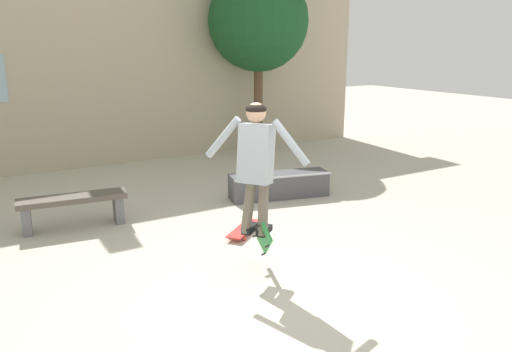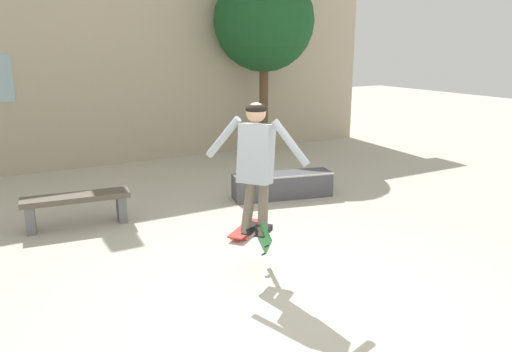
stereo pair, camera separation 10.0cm
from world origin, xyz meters
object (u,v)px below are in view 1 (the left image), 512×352
object	(u,v)px
park_bench	(73,205)
tree_right	(258,21)
skater	(256,158)
skateboard_flipping	(264,239)
skateboard_resting	(244,229)
skate_ledge	(279,185)

from	to	relation	value
park_bench	tree_right	bearing A→B (deg)	38.09
skater	skateboard_flipping	xyz separation A→B (m)	(0.09, -0.02, -0.94)
tree_right	skateboard_flipping	size ratio (longest dim) A/B	5.28
skater	skateboard_resting	bearing A→B (deg)	30.06
park_bench	skater	world-z (taller)	skater
tree_right	park_bench	size ratio (longest dim) A/B	2.78
skater	skateboard_resting	distance (m)	1.89
park_bench	skateboard_flipping	world-z (taller)	skateboard_flipping
skater	park_bench	bearing A→B (deg)	81.66
tree_right	skateboard_resting	bearing A→B (deg)	-122.87
tree_right	skateboard_flipping	world-z (taller)	tree_right
tree_right	park_bench	xyz separation A→B (m)	(-4.84, -2.98, -2.71)
park_bench	skater	distance (m)	3.22
park_bench	skateboard_flipping	size ratio (longest dim) A/B	1.90
tree_right	skate_ledge	xyz separation A→B (m)	(-1.50, -3.23, -2.84)
skateboard_flipping	skateboard_resting	distance (m)	1.40
skateboard_flipping	skate_ledge	bearing A→B (deg)	-10.16
skateboard_resting	skate_ledge	bearing A→B (deg)	2.93
tree_right	skateboard_flipping	distance (m)	7.07
tree_right	skater	distance (m)	6.81
skate_ledge	tree_right	bearing A→B (deg)	78.18
skateboard_resting	skater	bearing A→B (deg)	-151.76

